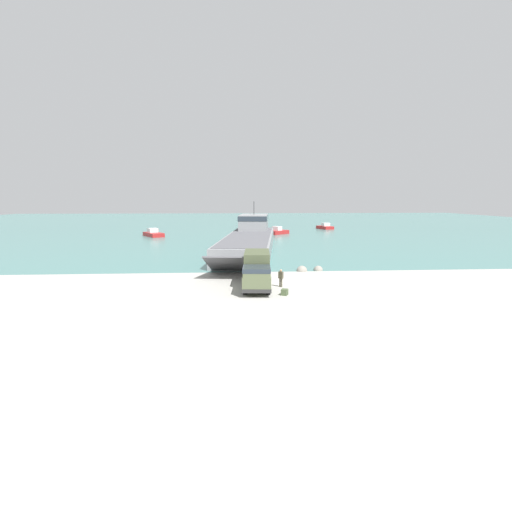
{
  "coord_description": "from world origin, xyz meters",
  "views": [
    {
      "loc": [
        -5.06,
        -39.32,
        8.26
      ],
      "look_at": [
        -2.31,
        2.17,
        2.24
      ],
      "focal_mm": 28.0,
      "sensor_mm": 36.0,
      "label": 1
    }
  ],
  "objects_px": {
    "moored_boat_a": "(278,232)",
    "cargo_crate": "(285,292)",
    "military_truck": "(257,270)",
    "moored_boat_c": "(153,234)",
    "landing_craft": "(250,238)",
    "moored_boat_b": "(325,227)",
    "soldier_on_ramp": "(281,277)"
  },
  "relations": [
    {
      "from": "moored_boat_b",
      "to": "cargo_crate",
      "type": "bearing_deg",
      "value": -123.59
    },
    {
      "from": "moored_boat_c",
      "to": "moored_boat_a",
      "type": "bearing_deg",
      "value": 157.64
    },
    {
      "from": "moored_boat_a",
      "to": "cargo_crate",
      "type": "relative_size",
      "value": 8.99
    },
    {
      "from": "military_truck",
      "to": "cargo_crate",
      "type": "height_order",
      "value": "military_truck"
    },
    {
      "from": "military_truck",
      "to": "moored_boat_c",
      "type": "distance_m",
      "value": 55.49
    },
    {
      "from": "moored_boat_b",
      "to": "moored_boat_c",
      "type": "bearing_deg",
      "value": -173.83
    },
    {
      "from": "military_truck",
      "to": "cargo_crate",
      "type": "xyz_separation_m",
      "value": [
        2.19,
        -3.03,
        -1.39
      ]
    },
    {
      "from": "moored_boat_c",
      "to": "soldier_on_ramp",
      "type": "bearing_deg",
      "value": 82.36
    },
    {
      "from": "landing_craft",
      "to": "cargo_crate",
      "type": "xyz_separation_m",
      "value": [
        1.34,
        -31.01,
        -1.64
      ]
    },
    {
      "from": "military_truck",
      "to": "cargo_crate",
      "type": "distance_m",
      "value": 3.99
    },
    {
      "from": "military_truck",
      "to": "moored_boat_a",
      "type": "bearing_deg",
      "value": 175.44
    },
    {
      "from": "moored_boat_a",
      "to": "cargo_crate",
      "type": "distance_m",
      "value": 59.23
    },
    {
      "from": "moored_boat_a",
      "to": "moored_boat_c",
      "type": "xyz_separation_m",
      "value": [
        -27.9,
        -3.78,
        -0.02
      ]
    },
    {
      "from": "landing_craft",
      "to": "moored_boat_a",
      "type": "relative_size",
      "value": 7.25
    },
    {
      "from": "military_truck",
      "to": "soldier_on_ramp",
      "type": "height_order",
      "value": "military_truck"
    },
    {
      "from": "military_truck",
      "to": "moored_boat_c",
      "type": "bearing_deg",
      "value": -155.46
    },
    {
      "from": "moored_boat_a",
      "to": "moored_boat_b",
      "type": "bearing_deg",
      "value": 91.28
    },
    {
      "from": "military_truck",
      "to": "moored_boat_b",
      "type": "xyz_separation_m",
      "value": [
        23.48,
        70.75,
        -1.09
      ]
    },
    {
      "from": "moored_boat_a",
      "to": "moored_boat_c",
      "type": "relative_size",
      "value": 0.81
    },
    {
      "from": "soldier_on_ramp",
      "to": "moored_boat_b",
      "type": "xyz_separation_m",
      "value": [
        21.22,
        70.62,
        -0.41
      ]
    },
    {
      "from": "moored_boat_c",
      "to": "cargo_crate",
      "type": "relative_size",
      "value": 11.14
    },
    {
      "from": "soldier_on_ramp",
      "to": "moored_boat_b",
      "type": "height_order",
      "value": "moored_boat_b"
    },
    {
      "from": "moored_boat_c",
      "to": "cargo_crate",
      "type": "distance_m",
      "value": 59.09
    },
    {
      "from": "military_truck",
      "to": "landing_craft",
      "type": "bearing_deg",
      "value": -177.41
    },
    {
      "from": "soldier_on_ramp",
      "to": "landing_craft",
      "type": "bearing_deg",
      "value": -138.84
    },
    {
      "from": "landing_craft",
      "to": "moored_boat_b",
      "type": "xyz_separation_m",
      "value": [
        22.64,
        42.78,
        -1.34
      ]
    },
    {
      "from": "moored_boat_c",
      "to": "cargo_crate",
      "type": "xyz_separation_m",
      "value": [
        21.36,
        -55.09,
        -0.33
      ]
    },
    {
      "from": "landing_craft",
      "to": "cargo_crate",
      "type": "distance_m",
      "value": 31.09
    },
    {
      "from": "military_truck",
      "to": "moored_boat_a",
      "type": "distance_m",
      "value": 56.52
    },
    {
      "from": "military_truck",
      "to": "moored_boat_c",
      "type": "xyz_separation_m",
      "value": [
        -19.18,
        52.06,
        -1.05
      ]
    },
    {
      "from": "moored_boat_a",
      "to": "moored_boat_b",
      "type": "height_order",
      "value": "moored_boat_a"
    },
    {
      "from": "military_truck",
      "to": "cargo_crate",
      "type": "relative_size",
      "value": 12.63
    }
  ]
}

